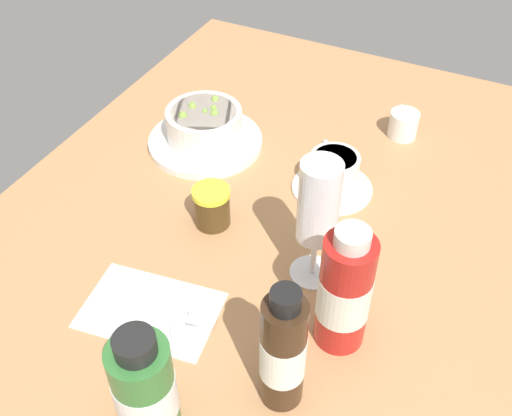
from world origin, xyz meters
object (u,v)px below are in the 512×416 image
Objects in this scene: cutlery_setting at (153,311)px; sauce_bottle_brown at (283,352)px; sauce_bottle_green at (145,390)px; wine_glass at (318,208)px; coffee_cup at (333,174)px; creamer_jug at (403,124)px; jam_jar at (212,206)px; porridge_bowl at (205,129)px; sauce_bottle_red at (344,292)px.

cutlery_setting is 20.96cm from sauce_bottle_brown.
sauce_bottle_brown is 1.11× the size of sauce_bottle_green.
coffee_cup is at bearing -167.57° from wine_glass.
coffee_cup is at bearing -17.16° from creamer_jug.
wine_glass is at bearing -168.85° from sauce_bottle_brown.
jam_jar is 29.77cm from sauce_bottle_brown.
jam_jar is 32.43cm from sauce_bottle_green.
jam_jar is at bearing 32.59° from porridge_bowl.
sauce_bottle_green reaches higher than porridge_bowl.
sauce_bottle_red reaches higher than porridge_bowl.
sauce_bottle_brown is (35.78, 7.46, 5.07)cm from coffee_cup.
cutlery_setting is (33.87, 11.55, -2.97)cm from porridge_bowl.
sauce_bottle_brown is at bearing 11.15° from wine_glass.
coffee_cup is at bearing -168.23° from sauce_bottle_brown.
jam_jar is at bearing -162.62° from sauce_bottle_green.
porridge_bowl is at bearing -140.42° from sauce_bottle_brown.
porridge_bowl is 35.91cm from cutlery_setting.
porridge_bowl reaches higher than cutlery_setting.
porridge_bowl is 34.16cm from wine_glass.
sauce_bottle_green reaches higher than creamer_jug.
sauce_bottle_red is (44.06, 4.77, 5.83)cm from creamer_jug.
creamer_jug is 37.29cm from wine_glass.
sauce_bottle_brown is 14.52cm from sauce_bottle_green.
cutlery_setting is at bearing 4.00° from jam_jar.
sauce_bottle_brown reaches higher than creamer_jug.
creamer_jug reaches higher than cutlery_setting.
creamer_jug is (-18.56, 5.73, -0.55)cm from coffee_cup.
sauce_bottle_brown reaches higher than jam_jar.
cutlery_setting is 34.62cm from coffee_cup.
creamer_jug is at bearing 150.63° from jam_jar.
creamer_jug is at bearing -178.18° from sauce_bottle_brown.
creamer_jug is at bearing 162.84° from coffee_cup.
jam_jar is at bearing -29.37° from creamer_jug.
wine_glass is (-15.01, 15.59, 11.61)cm from cutlery_setting.
wine_glass is at bearing 165.53° from sauce_bottle_green.
wine_glass is at bearing 133.92° from cutlery_setting.
sauce_bottle_brown reaches higher than porridge_bowl.
coffee_cup is 19.44cm from creamer_jug.
coffee_cup is at bearing 86.52° from porridge_bowl.
jam_jar is 0.35× the size of sauce_bottle_brown.
creamer_jug is 0.31× the size of wine_glass.
sauce_bottle_red is (8.05, 6.66, -3.68)cm from wine_glass.
porridge_bowl reaches higher than creamer_jug.
porridge_bowl is at bearing -124.80° from wine_glass.
sauce_bottle_green is 24.30cm from sauce_bottle_red.
sauce_bottle_brown is (37.20, 30.75, 4.75)cm from porridge_bowl.
creamer_jug is (-17.15, 29.03, -0.86)cm from porridge_bowl.
porridge_bowl is 1.21× the size of sauce_bottle_green.
wine_glass reaches higher than sauce_bottle_green.
cutlery_setting is 24.56cm from wine_glass.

